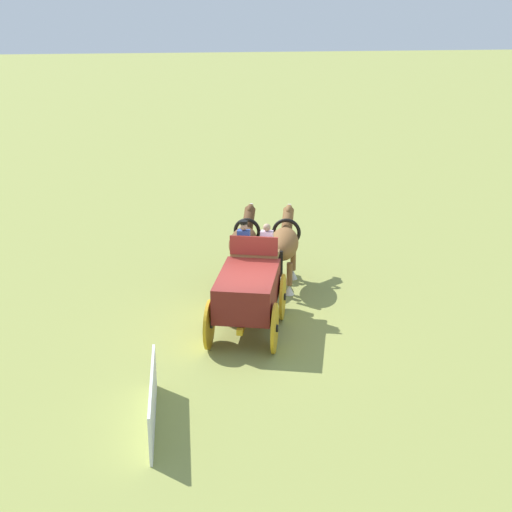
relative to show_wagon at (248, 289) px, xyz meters
The scene contains 5 objects.
ground_plane 1.22m from the show_wagon, 164.72° to the left, with size 220.00×220.00×0.00m, color olive.
show_wagon is the anchor object (origin of this frame).
draft_horse_near 3.57m from the show_wagon, ahead, with size 2.95×1.36×2.22m.
draft_horse_off 3.56m from the show_wagon, 25.92° to the right, with size 2.92×1.40×2.25m.
sponsor_banner 5.19m from the show_wagon, 149.06° to the left, with size 3.20×0.06×1.10m, color silver.
Camera 1 is at (-18.09, 2.24, 8.74)m, focal length 50.84 mm.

